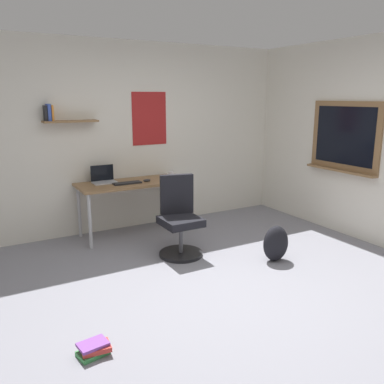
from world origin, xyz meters
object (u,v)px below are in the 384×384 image
object	(u,v)px
laptop	(104,179)
backpack	(276,243)
keyboard	(127,183)
desk	(130,188)
computer_mouse	(147,180)
coffee_mug	(171,175)
book_stack_on_floor	(94,349)
office_chair	(179,221)

from	to	relation	value
laptop	backpack	bearing A→B (deg)	-52.39
keyboard	backpack	size ratio (longest dim) A/B	0.88
desk	computer_mouse	xyz separation A→B (m)	(0.21, -0.08, 0.09)
laptop	coffee_mug	bearing A→B (deg)	-11.03
laptop	backpack	distance (m)	2.40
backpack	book_stack_on_floor	bearing A→B (deg)	-163.23
desk	laptop	bearing A→B (deg)	154.58
keyboard	computer_mouse	size ratio (longest dim) A/B	3.56
office_chair	laptop	bearing A→B (deg)	116.87
laptop	computer_mouse	xyz separation A→B (m)	(0.53, -0.23, -0.04)
office_chair	backpack	world-z (taller)	office_chair
book_stack_on_floor	coffee_mug	bearing A→B (deg)	52.21
desk	coffee_mug	bearing A→B (deg)	-2.74
computer_mouse	laptop	bearing A→B (deg)	156.48
coffee_mug	backpack	xyz separation A→B (m)	(0.50, -1.66, -0.57)
office_chair	computer_mouse	bearing A→B (deg)	92.20
coffee_mug	laptop	bearing A→B (deg)	168.97
computer_mouse	backpack	bearing A→B (deg)	-61.01
keyboard	office_chair	bearing A→B (deg)	-70.27
laptop	backpack	size ratio (longest dim) A/B	0.74
computer_mouse	book_stack_on_floor	distance (m)	2.82
backpack	office_chair	bearing A→B (deg)	139.33
computer_mouse	coffee_mug	xyz separation A→B (m)	(0.39, 0.05, 0.03)
desk	backpack	xyz separation A→B (m)	(1.10, -1.69, -0.45)
keyboard	backpack	xyz separation A→B (m)	(1.17, -1.61, -0.54)
backpack	book_stack_on_floor	world-z (taller)	backpack
laptop	computer_mouse	size ratio (longest dim) A/B	2.98
keyboard	coffee_mug	bearing A→B (deg)	4.26
desk	keyboard	world-z (taller)	keyboard
office_chair	laptop	xyz separation A→B (m)	(-0.56, 1.10, 0.38)
desk	backpack	world-z (taller)	desk
desk	computer_mouse	size ratio (longest dim) A/B	13.48
desk	computer_mouse	distance (m)	0.24
desk	coffee_mug	xyz separation A→B (m)	(0.60, -0.03, 0.12)
office_chair	laptop	size ratio (longest dim) A/B	3.06
computer_mouse	backpack	xyz separation A→B (m)	(0.89, -1.61, -0.54)
office_chair	keyboard	world-z (taller)	office_chair
office_chair	coffee_mug	size ratio (longest dim) A/B	10.33
office_chair	book_stack_on_floor	world-z (taller)	office_chair
laptop	coffee_mug	world-z (taller)	laptop
computer_mouse	book_stack_on_floor	size ratio (longest dim) A/B	0.41
coffee_mug	book_stack_on_floor	distance (m)	3.09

